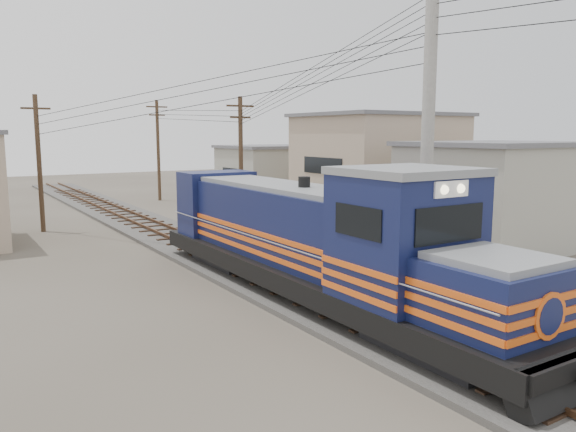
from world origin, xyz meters
TOP-DOWN VIEW (x-y plane):
  - ground at (0.00, 0.00)m, footprint 120.00×120.00m
  - ballast at (0.00, 10.00)m, footprint 3.60×70.00m
  - track at (0.00, 10.00)m, footprint 1.15×70.00m
  - locomotive at (0.00, 0.54)m, footprint 3.06×16.63m
  - utility_pole_main at (3.50, -0.50)m, footprint 0.40×0.40m
  - wooden_pole_mid at (4.50, 14.00)m, footprint 1.60×0.24m
  - wooden_pole_far at (4.80, 28.00)m, footprint 1.60×0.24m
  - wooden_pole_left at (-5.00, 18.00)m, footprint 1.60×0.24m
  - power_lines at (-0.14, 8.49)m, footprint 9.65×19.00m
  - shophouse_front at (11.50, 3.00)m, footprint 7.35×6.30m
  - shophouse_mid at (12.50, 12.00)m, footprint 8.40×7.35m
  - shophouse_back at (11.00, 22.00)m, footprint 6.30×6.30m
  - billboard at (4.72, 3.32)m, footprint 2.31×1.11m
  - market_umbrella at (6.91, 4.81)m, footprint 2.55×2.55m
  - vendor at (6.59, 7.33)m, footprint 0.74×0.69m
  - plant_nursery at (5.36, 3.62)m, footprint 3.23×3.18m

SIDE VIEW (x-z plane):
  - ground at x=0.00m, z-range 0.00..0.00m
  - ballast at x=0.00m, z-range 0.00..0.16m
  - track at x=0.00m, z-range 0.20..0.32m
  - plant_nursery at x=5.36m, z-range -0.07..0.89m
  - vendor at x=6.59m, z-range 0.00..1.70m
  - locomotive at x=0.00m, z-range -0.27..3.85m
  - market_umbrella at x=6.91m, z-range 0.88..3.19m
  - shophouse_back at x=11.00m, z-range 0.01..4.21m
  - shophouse_front at x=11.50m, z-range 0.01..4.71m
  - billboard at x=4.72m, z-range 0.92..4.74m
  - shophouse_mid at x=12.50m, z-range 0.01..6.21m
  - wooden_pole_mid at x=4.50m, z-range 0.18..7.18m
  - wooden_pole_left at x=-5.00m, z-range 0.18..7.18m
  - wooden_pole_far at x=4.80m, z-range 0.18..7.68m
  - utility_pole_main at x=3.50m, z-range 0.00..10.00m
  - power_lines at x=-0.14m, z-range 5.91..9.21m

